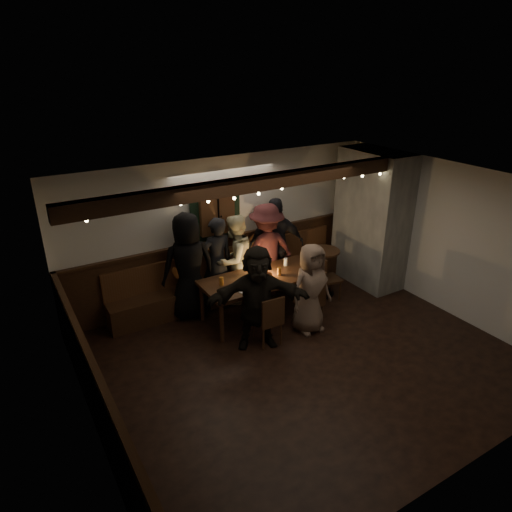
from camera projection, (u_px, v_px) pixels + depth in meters
room at (307, 247)px, 8.01m from camera, size 6.02×5.01×2.62m
dining_table at (262, 280)px, 7.71m from camera, size 2.08×0.89×0.90m
chair_near_left at (270, 318)px, 6.97m from camera, size 0.40×0.40×0.85m
chair_near_right at (313, 300)px, 7.47m from camera, size 0.43×0.43×0.87m
chair_end at (325, 275)px, 8.32m from camera, size 0.46×0.46×0.87m
high_top at (324, 266)px, 8.48m from camera, size 0.56×0.56×0.90m
person_a at (188, 266)px, 7.63m from camera, size 0.97×0.70×1.85m
person_b at (217, 263)px, 7.99m from camera, size 0.62×0.41×1.67m
person_c at (235, 260)px, 8.12m from camera, size 0.97×0.87×1.66m
person_d at (266, 250)px, 8.35m from camera, size 1.17×0.70×1.77m
person_e at (276, 245)px, 8.55m from camera, size 1.15×0.78×1.82m
person_f at (257, 298)px, 6.85m from camera, size 1.60×1.05×1.65m
person_g at (311, 289)px, 7.26m from camera, size 0.75×0.50×1.51m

